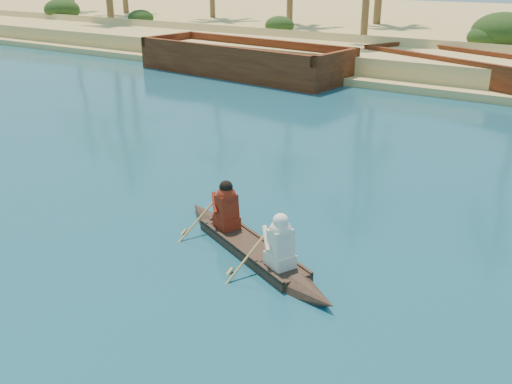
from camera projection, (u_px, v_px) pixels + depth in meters
The scene contains 3 objects.
canoe at pixel (251, 241), 11.75m from camera, with size 5.17×2.79×1.47m.
barge_left at pixel (243, 61), 31.17m from camera, with size 12.43×5.13×2.02m.
barge_mid at pixel (465, 72), 28.33m from camera, with size 11.29×7.36×1.79m.
Camera 1 is at (-2.02, -3.82, 5.57)m, focal length 40.00 mm.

